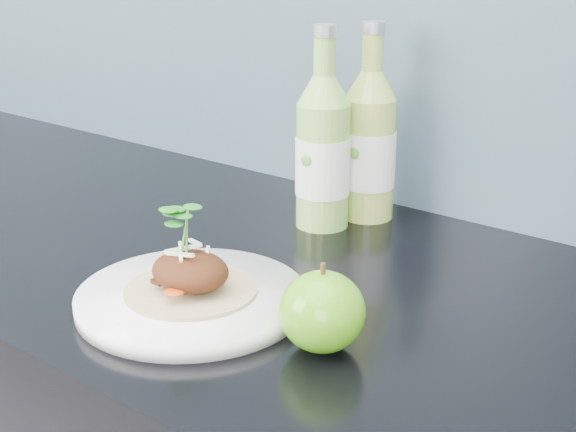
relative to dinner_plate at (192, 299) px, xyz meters
name	(u,v)px	position (x,y,z in m)	size (l,w,h in m)	color
dinner_plate	(192,299)	(0.00, 0.00, 0.00)	(0.30, 0.30, 0.02)	white
pork_taco	(190,267)	(0.00, 0.00, 0.04)	(0.14, 0.14, 0.09)	tan
green_apple	(322,312)	(0.16, 0.01, 0.03)	(0.10, 0.10, 0.09)	#3C9710
cider_bottle_left	(323,153)	(-0.04, 0.28, 0.09)	(0.07, 0.07, 0.26)	#88C250
cider_bottle_right	(369,146)	(-0.01, 0.34, 0.09)	(0.09, 0.09, 0.26)	#A6C150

